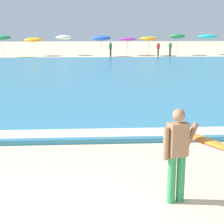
{
  "coord_description": "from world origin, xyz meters",
  "views": [
    {
      "loc": [
        0.69,
        -4.9,
        3.08
      ],
      "look_at": [
        1.2,
        3.51,
        1.1
      ],
      "focal_mm": 57.67,
      "sensor_mm": 36.0,
      "label": 1
    }
  ],
  "objects_px": {
    "beach_umbrella_1": "(34,40)",
    "beachgoer_near_row_right": "(158,49)",
    "beach_umbrella_5": "(149,39)",
    "beach_umbrella_6": "(177,36)",
    "beach_umbrella_2": "(64,37)",
    "beach_umbrella_3": "(101,38)",
    "beachgoer_near_row_mid": "(170,48)",
    "beachgoer_near_row_left": "(111,49)",
    "beach_umbrella_4": "(127,39)",
    "surfer_with_board": "(188,147)",
    "beach_umbrella_7": "(207,37)",
    "beach_umbrella_0": "(2,38)"
  },
  "relations": [
    {
      "from": "beach_umbrella_4",
      "to": "beach_umbrella_6",
      "type": "relative_size",
      "value": 0.86
    },
    {
      "from": "beach_umbrella_2",
      "to": "beach_umbrella_0",
      "type": "bearing_deg",
      "value": -159.69
    },
    {
      "from": "beach_umbrella_6",
      "to": "beachgoer_near_row_left",
      "type": "height_order",
      "value": "beach_umbrella_6"
    },
    {
      "from": "beach_umbrella_5",
      "to": "beach_umbrella_7",
      "type": "distance_m",
      "value": 7.14
    },
    {
      "from": "beachgoer_near_row_mid",
      "to": "beach_umbrella_5",
      "type": "bearing_deg",
      "value": 165.78
    },
    {
      "from": "beach_umbrella_0",
      "to": "beach_umbrella_2",
      "type": "relative_size",
      "value": 1.03
    },
    {
      "from": "beach_umbrella_4",
      "to": "beachgoer_near_row_left",
      "type": "distance_m",
      "value": 2.85
    },
    {
      "from": "beach_umbrella_4",
      "to": "beach_umbrella_5",
      "type": "xyz_separation_m",
      "value": [
        2.3,
        -0.69,
        0.08
      ]
    },
    {
      "from": "beach_umbrella_3",
      "to": "beach_umbrella_4",
      "type": "height_order",
      "value": "beach_umbrella_3"
    },
    {
      "from": "beach_umbrella_4",
      "to": "beach_umbrella_5",
      "type": "bearing_deg",
      "value": -16.72
    },
    {
      "from": "surfer_with_board",
      "to": "beach_umbrella_4",
      "type": "xyz_separation_m",
      "value": [
        2.51,
        35.32,
        0.8
      ]
    },
    {
      "from": "beachgoer_near_row_right",
      "to": "beach_umbrella_7",
      "type": "bearing_deg",
      "value": 19.38
    },
    {
      "from": "beach_umbrella_1",
      "to": "beachgoer_near_row_right",
      "type": "height_order",
      "value": "beach_umbrella_1"
    },
    {
      "from": "surfer_with_board",
      "to": "beach_umbrella_3",
      "type": "bearing_deg",
      "value": 90.91
    },
    {
      "from": "beach_umbrella_3",
      "to": "beach_umbrella_4",
      "type": "bearing_deg",
      "value": 31.88
    },
    {
      "from": "beach_umbrella_1",
      "to": "beachgoer_near_row_right",
      "type": "bearing_deg",
      "value": -6.85
    },
    {
      "from": "beach_umbrella_6",
      "to": "beachgoer_near_row_right",
      "type": "bearing_deg",
      "value": -145.42
    },
    {
      "from": "beach_umbrella_1",
      "to": "beach_umbrella_7",
      "type": "relative_size",
      "value": 0.9
    },
    {
      "from": "beach_umbrella_5",
      "to": "beachgoer_near_row_mid",
      "type": "height_order",
      "value": "beach_umbrella_5"
    },
    {
      "from": "beach_umbrella_4",
      "to": "beach_umbrella_2",
      "type": "bearing_deg",
      "value": 175.21
    },
    {
      "from": "beachgoer_near_row_right",
      "to": "beachgoer_near_row_mid",
      "type": "bearing_deg",
      "value": 16.18
    },
    {
      "from": "beach_umbrella_1",
      "to": "beachgoer_near_row_right",
      "type": "distance_m",
      "value": 13.86
    },
    {
      "from": "surfer_with_board",
      "to": "beachgoer_near_row_mid",
      "type": "height_order",
      "value": "surfer_with_board"
    },
    {
      "from": "beachgoer_near_row_right",
      "to": "beach_umbrella_5",
      "type": "bearing_deg",
      "value": 132.93
    },
    {
      "from": "beach_umbrella_1",
      "to": "beachgoer_near_row_mid",
      "type": "xyz_separation_m",
      "value": [
        15.14,
        -1.24,
        -0.93
      ]
    },
    {
      "from": "beach_umbrella_5",
      "to": "beachgoer_near_row_left",
      "type": "bearing_deg",
      "value": -166.16
    },
    {
      "from": "beachgoer_near_row_left",
      "to": "beach_umbrella_3",
      "type": "bearing_deg",
      "value": -172.24
    },
    {
      "from": "beachgoer_near_row_right",
      "to": "beachgoer_near_row_left",
      "type": "bearing_deg",
      "value": -179.36
    },
    {
      "from": "beach_umbrella_5",
      "to": "beachgoer_near_row_left",
      "type": "relative_size",
      "value": 1.36
    },
    {
      "from": "beach_umbrella_4",
      "to": "beach_umbrella_6",
      "type": "distance_m",
      "value": 5.68
    },
    {
      "from": "beachgoer_near_row_left",
      "to": "beach_umbrella_7",
      "type": "bearing_deg",
      "value": 11.0
    },
    {
      "from": "beach_umbrella_1",
      "to": "beachgoer_near_row_left",
      "type": "xyz_separation_m",
      "value": [
        8.48,
        -1.71,
        -0.93
      ]
    },
    {
      "from": "beach_umbrella_3",
      "to": "beachgoer_near_row_left",
      "type": "distance_m",
      "value": 1.56
    },
    {
      "from": "beach_umbrella_3",
      "to": "beach_umbrella_4",
      "type": "relative_size",
      "value": 1.1
    },
    {
      "from": "surfer_with_board",
      "to": "beachgoer_near_row_mid",
      "type": "distance_m",
      "value": 34.78
    },
    {
      "from": "beach_umbrella_4",
      "to": "beachgoer_near_row_left",
      "type": "height_order",
      "value": "beach_umbrella_4"
    },
    {
      "from": "beach_umbrella_5",
      "to": "beach_umbrella_6",
      "type": "xyz_separation_m",
      "value": [
        3.37,
        0.67,
        0.22
      ]
    },
    {
      "from": "beach_umbrella_2",
      "to": "beach_umbrella_3",
      "type": "distance_m",
      "value": 4.87
    },
    {
      "from": "beach_umbrella_5",
      "to": "beachgoer_near_row_right",
      "type": "distance_m",
      "value": 1.73
    },
    {
      "from": "beachgoer_near_row_mid",
      "to": "beach_umbrella_6",
      "type": "bearing_deg",
      "value": 51.11
    },
    {
      "from": "beach_umbrella_7",
      "to": "beach_umbrella_2",
      "type": "bearing_deg",
      "value": 179.48
    },
    {
      "from": "beach_umbrella_2",
      "to": "beachgoer_near_row_left",
      "type": "height_order",
      "value": "beach_umbrella_2"
    },
    {
      "from": "beach_umbrella_2",
      "to": "beachgoer_near_row_right",
      "type": "height_order",
      "value": "beach_umbrella_2"
    },
    {
      "from": "beach_umbrella_6",
      "to": "beachgoer_near_row_mid",
      "type": "relative_size",
      "value": 1.56
    },
    {
      "from": "beach_umbrella_4",
      "to": "beachgoer_near_row_right",
      "type": "distance_m",
      "value": 3.78
    },
    {
      "from": "beach_umbrella_6",
      "to": "beachgoer_near_row_mid",
      "type": "distance_m",
      "value": 2.07
    },
    {
      "from": "beach_umbrella_4",
      "to": "beach_umbrella_7",
      "type": "distance_m",
      "value": 9.36
    },
    {
      "from": "beachgoer_near_row_mid",
      "to": "beach_umbrella_3",
      "type": "bearing_deg",
      "value": -175.48
    },
    {
      "from": "surfer_with_board",
      "to": "beachgoer_near_row_right",
      "type": "xyz_separation_m",
      "value": [
        5.75,
        33.62,
        -0.18
      ]
    },
    {
      "from": "beach_umbrella_5",
      "to": "beach_umbrella_6",
      "type": "height_order",
      "value": "beach_umbrella_6"
    }
  ]
}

